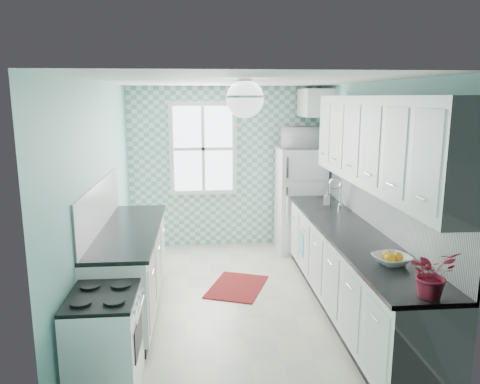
{
  "coord_description": "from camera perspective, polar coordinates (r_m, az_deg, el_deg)",
  "views": [
    {
      "loc": [
        -0.43,
        -5.06,
        2.34
      ],
      "look_at": [
        0.05,
        0.25,
        1.25
      ],
      "focal_mm": 35.0,
      "sensor_mm": 36.0,
      "label": 1
    }
  ],
  "objects": [
    {
      "name": "floor",
      "position": [
        5.59,
        -0.29,
        -13.28
      ],
      "size": [
        3.0,
        4.4,
        0.02
      ],
      "primitive_type": "cube",
      "color": "beige",
      "rests_on": "ground"
    },
    {
      "name": "ceiling",
      "position": [
        5.08,
        -0.32,
        13.47
      ],
      "size": [
        3.0,
        4.4,
        0.02
      ],
      "primitive_type": "cube",
      "color": "white",
      "rests_on": "wall_back"
    },
    {
      "name": "wall_back",
      "position": [
        7.36,
        -1.76,
        3.04
      ],
      "size": [
        3.0,
        0.02,
        2.5
      ],
      "primitive_type": "cube",
      "color": "#79B8AE",
      "rests_on": "floor"
    },
    {
      "name": "wall_front",
      "position": [
        3.08,
        3.22,
        -9.19
      ],
      "size": [
        3.0,
        0.02,
        2.5
      ],
      "primitive_type": "cube",
      "color": "#79B8AE",
      "rests_on": "floor"
    },
    {
      "name": "wall_left",
      "position": [
        5.29,
        -16.84,
        -0.84
      ],
      "size": [
        0.02,
        4.4,
        2.5
      ],
      "primitive_type": "cube",
      "color": "#79B8AE",
      "rests_on": "floor"
    },
    {
      "name": "wall_right",
      "position": [
        5.53,
        15.5,
        -0.25
      ],
      "size": [
        0.02,
        4.4,
        2.5
      ],
      "primitive_type": "cube",
      "color": "#79B8AE",
      "rests_on": "floor"
    },
    {
      "name": "accent_wall",
      "position": [
        7.34,
        -1.75,
        3.01
      ],
      "size": [
        3.0,
        0.01,
        2.5
      ],
      "primitive_type": "cube",
      "color": "#6CB2A2",
      "rests_on": "wall_back"
    },
    {
      "name": "window",
      "position": [
        7.26,
        -4.52,
        5.28
      ],
      "size": [
        1.04,
        0.05,
        1.44
      ],
      "color": "white",
      "rests_on": "wall_back"
    },
    {
      "name": "backsplash_right",
      "position": [
        5.17,
        16.78,
        -1.75
      ],
      "size": [
        0.02,
        3.6,
        0.51
      ],
      "primitive_type": "cube",
      "color": "white",
      "rests_on": "wall_right"
    },
    {
      "name": "backsplash_left",
      "position": [
        5.22,
        -16.73,
        -1.61
      ],
      "size": [
        0.02,
        2.15,
        0.51
      ],
      "primitive_type": "cube",
      "color": "white",
      "rests_on": "wall_left"
    },
    {
      "name": "upper_cabinets_right",
      "position": [
        4.81,
        16.45,
        5.84
      ],
      "size": [
        0.33,
        3.2,
        0.9
      ],
      "primitive_type": "cube",
      "color": "white",
      "rests_on": "wall_right"
    },
    {
      "name": "upper_cabinet_fridge",
      "position": [
        7.1,
        9.1,
        10.69
      ],
      "size": [
        0.4,
        0.74,
        0.4
      ],
      "primitive_type": "cube",
      "color": "white",
      "rests_on": "wall_right"
    },
    {
      "name": "ceiling_light",
      "position": [
        4.28,
        0.61,
        11.33
      ],
      "size": [
        0.34,
        0.34,
        0.35
      ],
      "color": "silver",
      "rests_on": "ceiling"
    },
    {
      "name": "base_cabinets_right",
      "position": [
        5.28,
        13.36,
        -9.73
      ],
      "size": [
        0.6,
        3.6,
        0.9
      ],
      "primitive_type": "cube",
      "color": "white",
      "rests_on": "floor"
    },
    {
      "name": "countertop_right",
      "position": [
        5.13,
        13.44,
        -4.84
      ],
      "size": [
        0.63,
        3.6,
        0.04
      ],
      "primitive_type": "cube",
      "color": "black",
      "rests_on": "base_cabinets_right"
    },
    {
      "name": "base_cabinets_left",
      "position": [
        5.39,
        -13.22,
        -9.31
      ],
      "size": [
        0.6,
        2.15,
        0.9
      ],
      "primitive_type": "cube",
      "color": "white",
      "rests_on": "floor"
    },
    {
      "name": "countertop_left",
      "position": [
        5.24,
        -13.3,
        -4.49
      ],
      "size": [
        0.63,
        2.15,
        0.04
      ],
      "primitive_type": "cube",
      "color": "black",
      "rests_on": "base_cabinets_left"
    },
    {
      "name": "fridge",
      "position": [
        7.19,
        7.34,
        -0.97
      ],
      "size": [
        0.69,
        0.69,
        1.59
      ],
      "rotation": [
        0.0,
        0.0,
        0.01
      ],
      "color": "silver",
      "rests_on": "floor"
    },
    {
      "name": "stove",
      "position": [
        4.07,
        -16.16,
        -17.06
      ],
      "size": [
        0.54,
        0.67,
        0.8
      ],
      "rotation": [
        0.0,
        0.0,
        -0.01
      ],
      "color": "white",
      "rests_on": "floor"
    },
    {
      "name": "sink",
      "position": [
        6.07,
        10.62,
        -2.06
      ],
      "size": [
        0.46,
        0.39,
        0.53
      ],
      "rotation": [
        0.0,
        0.0,
        0.05
      ],
      "color": "silver",
      "rests_on": "countertop_right"
    },
    {
      "name": "rug",
      "position": [
        5.96,
        -0.38,
        -11.46
      ],
      "size": [
        0.88,
        1.04,
        0.01
      ],
      "primitive_type": "cube",
      "rotation": [
        0.0,
        0.0,
        -0.36
      ],
      "color": "maroon",
      "rests_on": "floor"
    },
    {
      "name": "dish_towel",
      "position": [
        6.13,
        7.55,
        -6.21
      ],
      "size": [
        0.06,
        0.21,
        0.32
      ],
      "primitive_type": "cube",
      "rotation": [
        0.0,
        0.0,
        -0.21
      ],
      "color": "#56B9A9",
      "rests_on": "base_cabinets_right"
    },
    {
      "name": "fruit_bowl",
      "position": [
        4.22,
        18.01,
        -7.84
      ],
      "size": [
        0.37,
        0.37,
        0.08
      ],
      "primitive_type": "imported",
      "rotation": [
        0.0,
        0.0,
        0.23
      ],
      "color": "white",
      "rests_on": "countertop_right"
    },
    {
      "name": "potted_plant",
      "position": [
        3.61,
        22.36,
        -9.2
      ],
      "size": [
        0.38,
        0.35,
        0.35
      ],
      "primitive_type": "imported",
      "rotation": [
        0.0,
        0.0,
        0.26
      ],
      "color": "#B60C03",
      "rests_on": "countertop_right"
    },
    {
      "name": "soap_bottle",
      "position": [
        6.25,
        10.55,
        -0.74
      ],
      "size": [
        0.1,
        0.1,
        0.18
      ],
      "primitive_type": "imported",
      "rotation": [
        0.0,
        0.0,
        -0.31
      ],
      "color": "#A0AEB6",
      "rests_on": "countertop_right"
    },
    {
      "name": "microwave",
      "position": [
        7.04,
        7.54,
        6.62
      ],
      "size": [
        0.6,
        0.42,
        0.32
      ],
      "primitive_type": "imported",
      "rotation": [
        0.0,
        0.0,
        3.09
      ],
      "color": "white",
      "rests_on": "fridge"
    }
  ]
}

